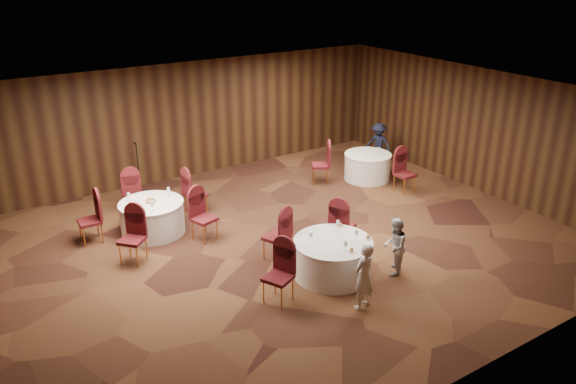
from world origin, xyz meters
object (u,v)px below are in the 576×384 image
table_left (152,217)px  woman_b (394,247)px  table_main (333,258)px  table_right (367,166)px  man_c (378,144)px  woman_a (364,276)px  mic_stand (140,184)px

table_left → woman_b: (3.35, -4.25, 0.21)m
table_main → woman_b: woman_b is taller
table_left → table_right: size_ratio=1.10×
table_left → man_c: man_c is taller
woman_a → table_left: bearing=-77.5°
table_main → mic_stand: bearing=108.6°
man_c → woman_a: bearing=-65.6°
table_right → man_c: 1.35m
mic_stand → man_c: mic_stand is taller
woman_b → table_right: bearing=-165.0°
mic_stand → man_c: size_ratio=1.20×
table_right → woman_b: size_ratio=1.10×
woman_a → table_right: bearing=-141.7°
man_c → table_main: bearing=-71.2°
table_left → woman_a: woman_a is taller
table_main → woman_a: bearing=-100.3°
woman_b → table_main: bearing=-70.3°
table_right → mic_stand: size_ratio=0.85×
mic_stand → woman_b: size_ratio=1.29×
table_main → mic_stand: 5.95m
mic_stand → table_left: bearing=-101.5°
mic_stand → woman_b: 6.89m
table_right → woman_a: size_ratio=1.03×
woman_b → mic_stand: bearing=-105.4°
table_main → man_c: (4.99, 4.40, 0.26)m
table_right → woman_b: 5.10m
table_main → table_left: size_ratio=1.07×
woman_a → man_c: bearing=-143.8°
woman_a → mic_stand: bearing=-86.9°
table_right → mic_stand: bearing=160.8°
table_left → woman_b: bearing=-51.8°
woman_b → man_c: man_c is taller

